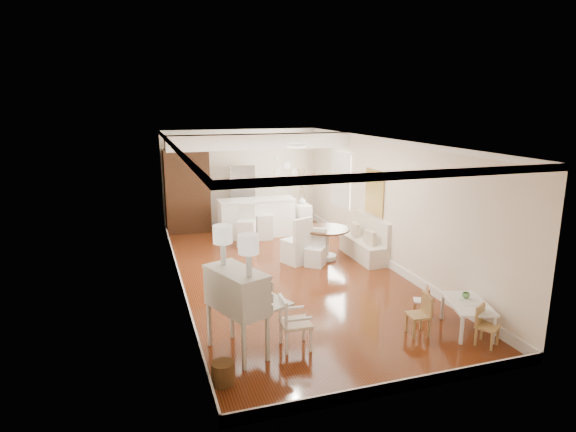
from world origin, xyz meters
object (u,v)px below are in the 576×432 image
dining_table (326,244)px  breakfast_counter (257,218)px  gustavian_armchair (295,322)px  kids_chair_c (488,326)px  bar_stool_left (246,226)px  kids_table (467,317)px  bar_stool_right (263,219)px  slip_chair_far (296,240)px  kids_chair_a (418,315)px  pantry_cabinet (187,191)px  secretary_bureau (237,312)px  wicker_basket (223,373)px  sideboard (302,217)px  kids_chair_b (421,300)px  slip_chair_near (315,248)px  fridge (254,196)px

dining_table → breakfast_counter: 2.61m
gustavian_armchair → kids_chair_c: size_ratio=1.29×
bar_stool_left → dining_table: bearing=-24.7°
kids_chair_c → kids_table: bearing=57.9°
bar_stool_right → slip_chair_far: bearing=-83.7°
dining_table → bar_stool_right: bearing=114.2°
kids_chair_a → breakfast_counter: (-1.00, 6.29, 0.19)m
kids_table → breakfast_counter: breakfast_counter is taller
kids_table → pantry_cabinet: size_ratio=0.42×
breakfast_counter → secretary_bureau: bearing=-106.7°
wicker_basket → kids_table: size_ratio=0.31×
slip_chair_far → sideboard: slip_chair_far is taller
kids_chair_a → dining_table: bearing=-176.2°
bar_stool_left → kids_table: bearing=-46.4°
kids_chair_a → kids_chair_b: 0.79m
pantry_cabinet → wicker_basket: bearing=-93.3°
kids_table → bar_stool_right: 6.35m
slip_chair_near → slip_chair_far: (-0.34, 0.32, 0.13)m
kids_chair_a → pantry_cabinet: 7.89m
gustavian_armchair → sideboard: bearing=-17.4°
kids_chair_a → bar_stool_left: 5.68m
bar_stool_right → fridge: bearing=87.3°
kids_chair_a → bar_stool_right: (-0.89, 5.98, 0.20)m
kids_table → dining_table: dining_table is taller
secretary_bureau → gustavian_armchair: 0.88m
breakfast_counter → bar_stool_left: (-0.47, -0.81, 0.01)m
sideboard → kids_chair_c: bearing=-84.4°
slip_chair_far → secretary_bureau: bearing=37.0°
bar_stool_right → sideboard: 1.35m
slip_chair_near → kids_chair_c: bearing=-35.2°
kids_chair_a → slip_chair_near: bearing=-169.7°
bar_stool_right → sideboard: (1.25, 0.50, -0.14)m
kids_chair_b → slip_chair_near: bearing=-139.4°
bar_stool_right → sideboard: size_ratio=1.31×
bar_stool_right → pantry_cabinet: size_ratio=0.46×
gustavian_armchair → slip_chair_far: size_ratio=0.75×
dining_table → slip_chair_near: bearing=-137.8°
kids_chair_b → sideboard: 5.85m
slip_chair_near → fridge: fridge is taller
kids_chair_a → slip_chair_near: 3.55m
kids_chair_c → fridge: bearing=71.2°
wicker_basket → slip_chair_near: bearing=54.8°
fridge → bar_stool_right: bearing=-93.9°
slip_chair_near → slip_chair_far: size_ratio=0.77×
gustavian_armchair → kids_chair_b: 2.47m
secretary_bureau → dining_table: size_ratio=1.18×
secretary_bureau → kids_chair_a: size_ratio=1.93×
wicker_basket → kids_chair_a: size_ratio=0.45×
kids_table → bar_stool_right: (-1.69, 6.11, 0.29)m
gustavian_armchair → breakfast_counter: (0.96, 6.10, 0.11)m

